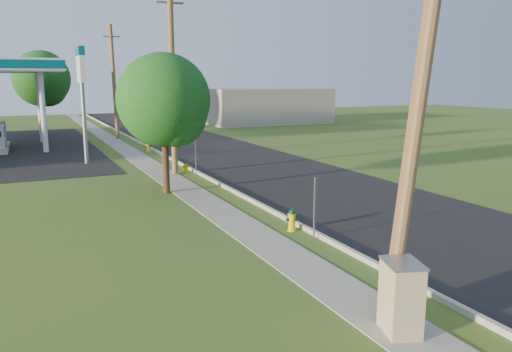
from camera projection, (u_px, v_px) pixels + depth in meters
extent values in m
plane|color=#345824|center=(397.00, 291.00, 11.92)|extent=(140.00, 140.00, 0.00)
cube|color=black|center=(327.00, 191.00, 22.69)|extent=(8.00, 120.00, 0.02)
cube|color=#A5A397|center=(247.00, 198.00, 21.01)|extent=(0.15, 120.00, 0.15)
cube|color=gray|center=(207.00, 203.00, 20.30)|extent=(1.50, 120.00, 0.03)
cylinder|color=brown|center=(420.00, 90.00, 9.88)|extent=(1.31, 0.32, 9.48)
cylinder|color=brown|center=(172.00, 81.00, 25.88)|extent=(0.32, 0.32, 9.80)
cube|color=brown|center=(170.00, 3.00, 25.14)|extent=(1.40, 0.10, 0.10)
cylinder|color=brown|center=(114.00, 83.00, 41.92)|extent=(0.49, 0.32, 9.50)
cube|color=brown|center=(112.00, 37.00, 41.22)|extent=(1.40, 0.10, 0.12)
cube|color=gray|center=(315.00, 209.00, 15.57)|extent=(0.05, 0.04, 2.00)
cube|color=gray|center=(196.00, 157.00, 26.08)|extent=(0.05, 0.04, 2.00)
cube|color=gray|center=(144.00, 134.00, 36.93)|extent=(0.05, 0.04, 2.00)
cylinder|color=silver|center=(43.00, 113.00, 34.25)|extent=(0.36, 0.36, 5.50)
cylinder|color=silver|center=(40.00, 108.00, 40.12)|extent=(0.36, 0.36, 5.50)
cube|color=#A5A397|center=(1.00, 145.00, 38.22)|extent=(1.20, 3.20, 0.18)
cube|color=#9EA0A3|center=(0.00, 132.00, 38.04)|extent=(0.90, 0.50, 1.70)
cube|color=#035165|center=(0.00, 132.00, 38.04)|extent=(0.94, 0.40, 1.50)
cylinder|color=gray|center=(84.00, 122.00, 29.61)|extent=(0.24, 0.24, 5.00)
cube|color=silver|center=(81.00, 65.00, 28.98)|extent=(0.30, 2.00, 2.00)
cube|color=#035165|center=(80.00, 51.00, 28.83)|extent=(0.34, 2.04, 0.50)
cube|color=gray|center=(262.00, 106.00, 59.06)|extent=(14.00, 10.00, 4.00)
cylinder|color=#372216|center=(166.00, 158.00, 21.98)|extent=(0.30, 0.30, 3.16)
sphere|color=#19481C|center=(164.00, 100.00, 21.50)|extent=(4.05, 4.05, 4.05)
sphere|color=#19481C|center=(175.00, 115.00, 21.52)|extent=(2.78, 2.78, 2.78)
cylinder|color=#372216|center=(44.00, 113.00, 45.52)|extent=(0.30, 0.30, 3.92)
sphere|color=#19481C|center=(42.00, 79.00, 44.93)|extent=(5.02, 5.02, 5.02)
sphere|color=#19481C|center=(47.00, 87.00, 44.98)|extent=(3.45, 3.45, 3.45)
cylinder|color=#DDC106|center=(292.00, 230.00, 16.65)|extent=(0.29, 0.29, 0.06)
cylinder|color=#DDC106|center=(292.00, 222.00, 16.60)|extent=(0.23, 0.23, 0.62)
cylinder|color=#DDC106|center=(292.00, 214.00, 16.55)|extent=(0.29, 0.29, 0.04)
sphere|color=#073518|center=(292.00, 213.00, 16.54)|extent=(0.24, 0.24, 0.24)
cylinder|color=#073518|center=(292.00, 209.00, 16.51)|extent=(0.05, 0.05, 0.06)
cylinder|color=#073518|center=(293.00, 221.00, 16.44)|extent=(0.15, 0.15, 0.11)
cylinder|color=#073518|center=(288.00, 220.00, 16.57)|extent=(0.13, 0.12, 0.09)
cylinder|color=#073518|center=(296.00, 219.00, 16.59)|extent=(0.13, 0.12, 0.09)
cylinder|color=#DDAA00|center=(186.00, 172.00, 27.14)|extent=(0.25, 0.25, 0.05)
cylinder|color=#DDAA00|center=(186.00, 168.00, 27.09)|extent=(0.19, 0.19, 0.53)
cylinder|color=#DDAA00|center=(186.00, 164.00, 27.05)|extent=(0.25, 0.25, 0.04)
sphere|color=#0F3819|center=(186.00, 163.00, 27.04)|extent=(0.20, 0.20, 0.20)
cylinder|color=#0F3819|center=(186.00, 161.00, 27.02)|extent=(0.04, 0.04, 0.05)
cylinder|color=#0F3819|center=(186.00, 167.00, 26.97)|extent=(0.11, 0.12, 0.10)
cylinder|color=#0F3819|center=(184.00, 167.00, 27.04)|extent=(0.10, 0.09, 0.08)
cylinder|color=#0F3819|center=(188.00, 166.00, 27.12)|extent=(0.10, 0.09, 0.08)
cylinder|color=yellow|center=(148.00, 152.00, 34.98)|extent=(0.26, 0.26, 0.06)
cylinder|color=yellow|center=(148.00, 148.00, 34.93)|extent=(0.20, 0.20, 0.56)
cylinder|color=yellow|center=(148.00, 145.00, 34.88)|extent=(0.26, 0.26, 0.04)
sphere|color=#0D3A23|center=(148.00, 144.00, 34.88)|extent=(0.21, 0.21, 0.21)
cylinder|color=#0D3A23|center=(148.00, 142.00, 34.85)|extent=(0.05, 0.05, 0.06)
cylinder|color=#0D3A23|center=(149.00, 147.00, 34.80)|extent=(0.11, 0.12, 0.10)
cylinder|color=#0D3A23|center=(146.00, 147.00, 34.85)|extent=(0.10, 0.09, 0.08)
cylinder|color=#0D3A23|center=(150.00, 147.00, 34.98)|extent=(0.10, 0.09, 0.08)
cube|color=tan|center=(401.00, 299.00, 9.77)|extent=(0.85, 0.98, 1.46)
cube|color=gray|center=(403.00, 263.00, 9.62)|extent=(0.90, 1.04, 0.04)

